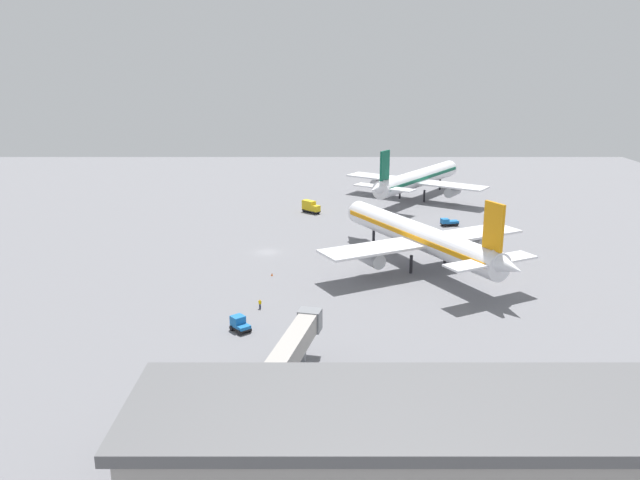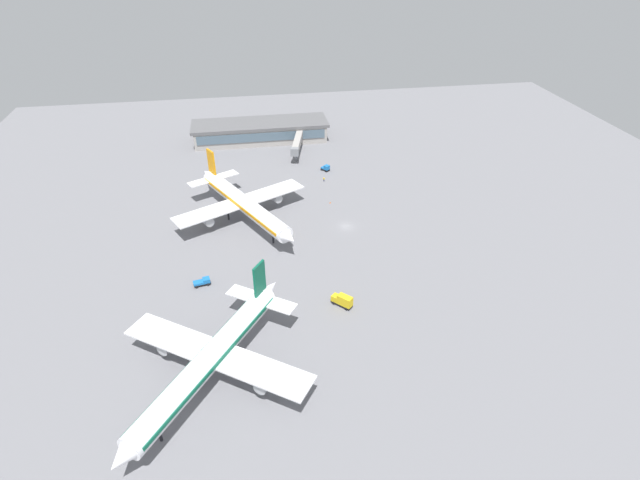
% 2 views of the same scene
% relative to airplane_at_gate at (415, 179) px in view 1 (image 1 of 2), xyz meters
% --- Properties ---
extents(ground, '(288.00, 288.00, 0.00)m').
position_rel_airplane_at_gate_xyz_m(ground, '(-40.98, -56.64, -6.12)').
color(ground, slate).
extents(terminal_building, '(58.72, 17.32, 8.26)m').
position_rel_airplane_at_gate_xyz_m(terminal_building, '(-19.04, -134.57, -1.91)').
color(terminal_building, '#9E9993').
rests_on(terminal_building, ground).
extents(airplane_at_gate, '(40.38, 47.81, 16.84)m').
position_rel_airplane_at_gate_xyz_m(airplane_at_gate, '(0.00, 0.00, 0.00)').
color(airplane_at_gate, white).
rests_on(airplane_at_gate, ground).
extents(airplane_taxiing, '(43.46, 52.14, 17.22)m').
position_rel_airplane_at_gate_xyz_m(airplane_taxiing, '(-9.22, -66.15, 0.14)').
color(airplane_taxiing, white).
rests_on(airplane_taxiing, ground).
extents(catering_truck, '(5.26, 5.34, 3.30)m').
position_rel_airplane_at_gate_xyz_m(catering_truck, '(-31.98, -18.75, -4.43)').
color(catering_truck, black).
rests_on(catering_truck, ground).
extents(pushback_tractor, '(4.68, 2.90, 1.90)m').
position_rel_airplane_at_gate_xyz_m(pushback_tractor, '(3.27, -33.38, -5.15)').
color(pushback_tractor, black).
rests_on(pushback_tractor, ground).
extents(baggage_tug, '(3.63, 3.75, 2.30)m').
position_rel_airplane_at_gate_xyz_m(baggage_tug, '(-41.88, -98.67, -4.97)').
color(baggage_tug, black).
rests_on(baggage_tug, ground).
extents(ground_crew_worker, '(0.53, 0.51, 1.67)m').
position_rel_airplane_at_gate_xyz_m(ground_crew_worker, '(-39.53, -89.58, -5.27)').
color(ground_crew_worker, '#1E2338').
rests_on(ground_crew_worker, ground).
extents(jet_bridge, '(7.78, 21.68, 6.74)m').
position_rel_airplane_at_gate_xyz_m(jet_bridge, '(-32.93, -115.75, -0.98)').
color(jet_bridge, '#9E9993').
rests_on(jet_bridge, ground).
extents(safety_cone_near_gate, '(0.44, 0.44, 0.60)m').
position_rel_airplane_at_gate_xyz_m(safety_cone_near_gate, '(-38.75, -72.54, -5.82)').
color(safety_cone_near_gate, '#EA590C').
rests_on(safety_cone_near_gate, ground).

